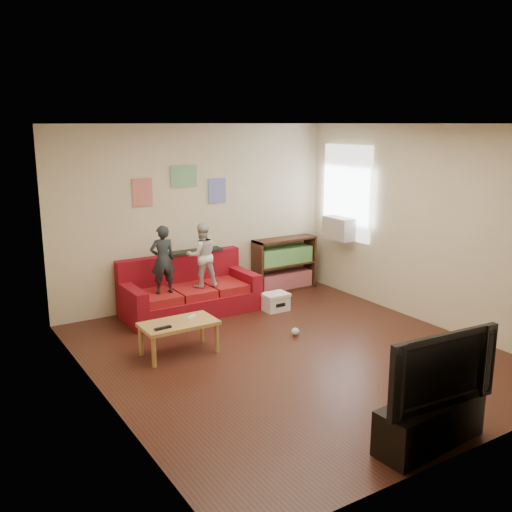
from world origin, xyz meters
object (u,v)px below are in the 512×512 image
child_a (163,260)px  file_box (275,302)px  child_b (202,255)px  bookshelf (284,267)px  tv_stand (430,423)px  sofa (189,293)px  coffee_table (179,327)px  television (434,366)px

child_a → file_box: bearing=170.9°
child_b → bookshelf: child_b is taller
child_a → child_b: bearing=-173.5°
child_a → tv_stand: (0.67, -4.15, -0.68)m
child_a → tv_stand: child_a is taller
file_box → sofa: bearing=151.7°
child_b → coffee_table: size_ratio=1.04×
bookshelf → tv_stand: bookshelf is taller
bookshelf → child_a: bearing=-170.2°
file_box → television: (-0.90, -3.71, 0.59)m
sofa → television: size_ratio=1.72×
file_box → tv_stand: 3.82m
bookshelf → child_b: bearing=-166.8°
coffee_table → file_box: (1.89, 0.75, -0.21)m
tv_stand → child_b: bearing=87.1°
file_box → tv_stand: tv_stand is taller
child_a → television: bearing=105.7°
coffee_table → sofa: bearing=60.4°
child_a → coffee_table: size_ratio=1.06×
sofa → coffee_table: size_ratio=2.16×
sofa → bookshelf: bookshelf is taller
file_box → tv_stand: (-0.90, -3.71, 0.07)m
child_a → file_box: size_ratio=2.52×
sofa → file_box: bearing=-28.3°
child_a → tv_stand: bearing=105.7°
coffee_table → tv_stand: (0.99, -2.96, -0.15)m
television → coffee_table: bearing=112.8°
bookshelf → tv_stand: 4.84m
child_b → file_box: child_b is taller
coffee_table → bookshelf: (2.63, 1.59, 0.04)m
bookshelf → tv_stand: (-1.63, -4.55, -0.19)m
sofa → coffee_table: 1.56m
child_b → file_box: (0.97, -0.44, -0.74)m
sofa → child_a: (-0.45, -0.17, 0.60)m
coffee_table → file_box: 2.05m
child_b → television: size_ratio=0.83×
child_a → coffee_table: 1.35m
file_box → child_a: bearing=164.5°
child_b → sofa: bearing=-37.8°
bookshelf → tv_stand: size_ratio=1.02×
child_b → child_a: bearing=10.5°
child_b → bookshelf: size_ratio=0.86×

